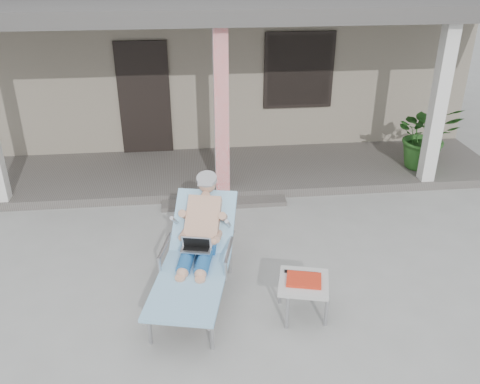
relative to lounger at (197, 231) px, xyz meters
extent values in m
plane|color=#9E9E99|center=(0.48, 0.29, -0.81)|extent=(60.00, 60.00, 0.00)
cube|color=gray|center=(0.48, 6.79, 0.69)|extent=(10.00, 5.00, 3.00)
cube|color=black|center=(-0.82, 4.26, 0.39)|extent=(0.95, 0.06, 2.10)
cube|color=black|center=(2.08, 4.26, 0.84)|extent=(1.20, 0.06, 1.30)
cube|color=black|center=(2.08, 4.26, 0.84)|extent=(1.32, 0.05, 1.42)
cube|color=#605B56|center=(0.48, 3.29, -0.74)|extent=(10.00, 2.00, 0.15)
cube|color=red|center=(0.48, 2.44, 0.64)|extent=(0.22, 0.22, 2.61)
cube|color=silver|center=(3.98, 2.44, 0.64)|extent=(0.22, 0.22, 2.61)
cube|color=#474442|center=(0.48, 3.29, 2.07)|extent=(10.00, 2.30, 0.24)
cube|color=#605B56|center=(0.48, 2.14, -0.78)|extent=(2.00, 0.30, 0.07)
cylinder|color=#B7B7BC|center=(-0.55, -0.90, -0.62)|extent=(0.05, 0.05, 0.39)
cylinder|color=#B7B7BC|center=(0.10, -1.05, -0.62)|extent=(0.05, 0.05, 0.39)
cylinder|color=#B7B7BC|center=(-0.24, 0.43, -0.62)|extent=(0.05, 0.05, 0.39)
cylinder|color=#B7B7BC|center=(0.40, 0.28, -0.62)|extent=(0.05, 0.05, 0.39)
cube|color=#B7B7BC|center=(-0.11, -0.49, -0.41)|extent=(0.93, 1.40, 0.03)
cube|color=#98C2EB|center=(-0.11, -0.49, -0.38)|extent=(1.04, 1.47, 0.04)
cube|color=#B7B7BC|center=(0.10, 0.43, -0.16)|extent=(0.78, 0.75, 0.52)
cube|color=#98C2EB|center=(0.10, 0.43, -0.12)|extent=(0.90, 0.84, 0.59)
cylinder|color=#9B9C9E|center=(0.17, 0.72, 0.35)|extent=(0.31, 0.31, 0.14)
cube|color=silver|center=(-0.01, -0.04, -0.20)|extent=(0.40, 0.32, 0.25)
cube|color=beige|center=(1.15, -0.61, -0.38)|extent=(0.66, 0.66, 0.04)
cylinder|color=#B7B7BC|center=(0.93, -0.82, -0.61)|extent=(0.04, 0.04, 0.41)
cylinder|color=#B7B7BC|center=(1.37, -0.82, -0.61)|extent=(0.04, 0.04, 0.41)
cylinder|color=#B7B7BC|center=(0.93, -0.39, -0.61)|extent=(0.04, 0.04, 0.41)
cylinder|color=#B7B7BC|center=(1.37, -0.39, -0.61)|extent=(0.04, 0.04, 0.41)
cube|color=red|center=(1.15, -0.61, -0.34)|extent=(0.44, 0.37, 0.03)
cube|color=black|center=(1.15, -0.46, -0.34)|extent=(0.38, 0.11, 0.04)
imported|color=#26591E|center=(4.15, 2.97, -0.06)|extent=(1.22, 1.10, 1.20)
camera|label=1|loc=(-0.05, -5.09, 3.04)|focal=38.00mm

